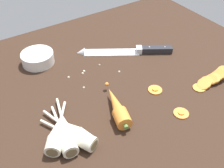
# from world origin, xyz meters

# --- Properties ---
(ground_plane) EXTENTS (1.20, 0.90, 0.04)m
(ground_plane) POSITION_xyz_m (0.00, 0.00, -0.02)
(ground_plane) COLOR #332116
(chefs_knife) EXTENTS (0.31, 0.21, 0.04)m
(chefs_knife) POSITION_xyz_m (0.14, 0.12, 0.01)
(chefs_knife) COLOR silver
(chefs_knife) RESTS_ON ground_plane
(whole_carrot) EXTENTS (0.08, 0.18, 0.04)m
(whole_carrot) POSITION_xyz_m (-0.05, -0.12, 0.02)
(whole_carrot) COLOR orange
(whole_carrot) RESTS_ON ground_plane
(parsnip_front) EXTENTS (0.12, 0.16, 0.04)m
(parsnip_front) POSITION_xyz_m (-0.22, -0.11, 0.02)
(parsnip_front) COLOR silver
(parsnip_front) RESTS_ON ground_plane
(parsnip_mid_left) EXTENTS (0.07, 0.17, 0.04)m
(parsnip_mid_left) POSITION_xyz_m (-0.19, -0.12, 0.02)
(parsnip_mid_left) COLOR silver
(parsnip_mid_left) RESTS_ON ground_plane
(parsnip_mid_right) EXTENTS (0.06, 0.18, 0.04)m
(parsnip_mid_right) POSITION_xyz_m (-0.21, -0.13, 0.02)
(parsnip_mid_right) COLOR silver
(parsnip_mid_right) RESTS_ON ground_plane
(parsnip_back) EXTENTS (0.07, 0.18, 0.04)m
(parsnip_back) POSITION_xyz_m (-0.20, -0.10, 0.02)
(parsnip_back) COLOR silver
(parsnip_back) RESTS_ON ground_plane
(parsnip_outer) EXTENTS (0.10, 0.16, 0.04)m
(parsnip_outer) POSITION_xyz_m (-0.19, -0.14, 0.02)
(parsnip_outer) COLOR silver
(parsnip_outer) RESTS_ON ground_plane
(carrot_slice_stack) EXTENTS (0.14, 0.04, 0.04)m
(carrot_slice_stack) POSITION_xyz_m (0.28, -0.17, 0.01)
(carrot_slice_stack) COLOR orange
(carrot_slice_stack) RESTS_ON ground_plane
(carrot_slice_stray_near) EXTENTS (0.04, 0.04, 0.01)m
(carrot_slice_stray_near) POSITION_xyz_m (0.10, -0.22, 0.00)
(carrot_slice_stray_near) COLOR orange
(carrot_slice_stray_near) RESTS_ON ground_plane
(carrot_slice_stray_mid) EXTENTS (0.04, 0.04, 0.01)m
(carrot_slice_stray_mid) POSITION_xyz_m (0.10, -0.10, 0.00)
(carrot_slice_stray_mid) COLOR orange
(carrot_slice_stray_mid) RESTS_ON ground_plane
(prep_bowl) EXTENTS (0.11, 0.11, 0.04)m
(prep_bowl) POSITION_xyz_m (-0.14, 0.23, 0.02)
(prep_bowl) COLOR white
(prep_bowl) RESTS_ON ground_plane
(mince_crumbs) EXTENTS (0.21, 0.10, 0.01)m
(mince_crumbs) POSITION_xyz_m (0.02, 0.09, 0.00)
(mince_crumbs) COLOR beige
(mince_crumbs) RESTS_ON ground_plane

